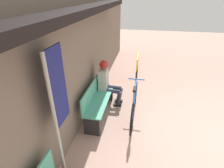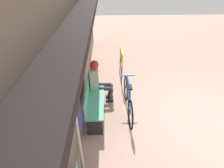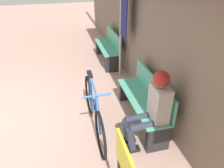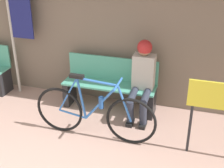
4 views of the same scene
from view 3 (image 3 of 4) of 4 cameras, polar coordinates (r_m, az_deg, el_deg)
name	(u,v)px [view 3 (image 3 of 4)]	position (r m, az deg, el deg)	size (l,w,h in m)	color
storefront_wall	(159,19)	(3.81, 12.10, 16.17)	(12.00, 0.56, 3.20)	#756656
park_bench_near	(144,101)	(3.80, 8.40, -4.51)	(1.53, 0.42, 0.86)	#51A88E
bicycle	(94,110)	(3.57, -4.79, -6.88)	(1.79, 0.40, 0.96)	black
person_seated	(153,105)	(3.17, 10.65, -5.50)	(0.34, 0.63, 1.25)	#2D3342
park_bench_far	(108,48)	(6.07, -0.93, 9.29)	(1.38, 0.42, 0.86)	#51A88E
banner_pole	(123,18)	(4.86, 2.83, 16.83)	(0.45, 0.05, 2.20)	#B7B2A8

